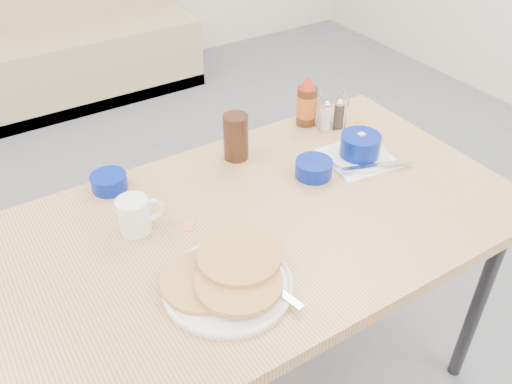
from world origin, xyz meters
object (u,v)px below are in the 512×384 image
butter_bowl (314,168)px  condiment_caddy (332,116)px  pancake_plate (228,279)px  coffee_mug (135,214)px  booth_bench (42,49)px  creamer_bowl (109,182)px  dining_table (260,236)px  grits_setting (360,149)px  amber_tumbler (236,137)px  syrup_bottle (307,103)px

butter_bowl → condiment_caddy: condiment_caddy is taller
pancake_plate → coffee_mug: (-0.10, 0.30, 0.03)m
booth_bench → creamer_bowl: bearing=-97.5°
dining_table → booth_bench: bearing=90.0°
pancake_plate → grits_setting: (0.60, 0.24, 0.01)m
booth_bench → condiment_caddy: size_ratio=16.00×
creamer_bowl → condiment_caddy: 0.75m
dining_table → amber_tumbler: size_ratio=9.78×
booth_bench → butter_bowl: 2.50m
grits_setting → amber_tumbler: bearing=146.3°
dining_table → pancake_plate: pancake_plate is taller
coffee_mug → butter_bowl: (0.53, -0.05, -0.02)m
amber_tumbler → condiment_caddy: (0.36, -0.01, -0.03)m
pancake_plate → creamer_bowl: size_ratio=2.98×
amber_tumbler → coffee_mug: bearing=-158.3°
butter_bowl → syrup_bottle: 0.31m
syrup_bottle → grits_setting: bearing=-87.8°
grits_setting → butter_bowl: size_ratio=2.14×
dining_table → condiment_caddy: size_ratio=11.79×
dining_table → coffee_mug: size_ratio=11.54×
grits_setting → syrup_bottle: (-0.01, 0.26, 0.04)m
pancake_plate → grits_setting: grits_setting is taller
booth_bench → creamer_bowl: size_ratio=18.77×
booth_bench → syrup_bottle: size_ratio=10.83×
grits_setting → butter_bowl: grits_setting is taller
coffee_mug → condiment_caddy: bearing=10.6°
butter_bowl → creamer_bowl: bearing=154.1°
booth_bench → butter_bowl: bearing=-84.5°
coffee_mug → syrup_bottle: size_ratio=0.69×
booth_bench → syrup_bottle: 2.28m
dining_table → syrup_bottle: size_ratio=7.98×
dining_table → pancake_plate: (-0.19, -0.16, 0.08)m
condiment_caddy → syrup_bottle: 0.09m
dining_table → syrup_bottle: syrup_bottle is taller
dining_table → creamer_bowl: bearing=130.3°
booth_bench → coffee_mug: (-0.29, -2.40, 0.46)m
dining_table → amber_tumbler: amber_tumbler is taller
grits_setting → booth_bench: bearing=99.5°
amber_tumbler → condiment_caddy: bearing=-2.4°
coffee_mug → creamer_bowl: size_ratio=1.20×
dining_table → coffee_mug: 0.34m
pancake_plate → booth_bench: bearing=85.9°
dining_table → coffee_mug: coffee_mug is taller
pancake_plate → creamer_bowl: pancake_plate is taller
dining_table → grits_setting: size_ratio=6.03×
booth_bench → creamer_bowl: booth_bench is taller
booth_bench → condiment_caddy: booth_bench is taller
creamer_bowl → condiment_caddy: (0.74, -0.07, 0.02)m
coffee_mug → amber_tumbler: 0.42m
pancake_plate → syrup_bottle: syrup_bottle is taller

